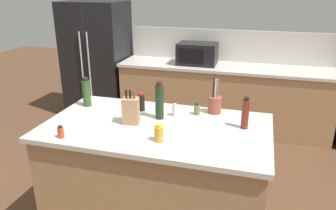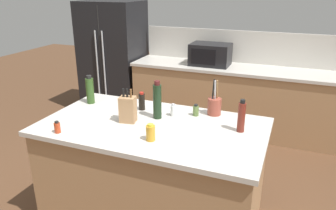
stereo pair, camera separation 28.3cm
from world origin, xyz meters
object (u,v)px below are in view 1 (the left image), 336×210
salt_shaker (175,110)px  vinegar_bottle (245,114)px  honey_jar (159,133)px  refrigerator (98,60)px  spice_jar_oregano (197,109)px  wine_bottle (159,101)px  microwave (197,54)px  soy_sauce_bottle (142,102)px  knife_block (131,110)px  utensil_crock (215,104)px  olive_oil_bottle (86,93)px  spice_jar_paprika (61,132)px

salt_shaker → vinegar_bottle: (0.61, -0.10, 0.07)m
honey_jar → salt_shaker: (-0.01, 0.51, -0.01)m
refrigerator → spice_jar_oregano: size_ratio=17.00×
wine_bottle → vinegar_bottle: size_ratio=1.26×
refrigerator → spice_jar_oregano: 2.77m
microwave → vinegar_bottle: size_ratio=2.06×
spice_jar_oregano → soy_sauce_bottle: bearing=-174.8°
microwave → knife_block: (-0.12, -2.22, -0.04)m
knife_block → honey_jar: (0.32, -0.25, -0.05)m
knife_block → utensil_crock: utensil_crock is taller
olive_oil_bottle → salt_shaker: olive_oil_bottle is taller
salt_shaker → soy_sauce_bottle: (-0.32, 0.03, 0.03)m
refrigerator → olive_oil_bottle: bearing=-64.9°
soy_sauce_bottle → knife_block: bearing=-87.1°
wine_bottle → vinegar_bottle: 0.72m
utensil_crock → soy_sauce_bottle: size_ratio=1.89×
spice_jar_oregano → spice_jar_paprika: bearing=-140.7°
vinegar_bottle → soy_sauce_bottle: 0.94m
refrigerator → olive_oil_bottle: 2.21m
olive_oil_bottle → vinegar_bottle: bearing=-4.4°
spice_jar_paprika → soy_sauce_bottle: size_ratio=0.57×
salt_shaker → vinegar_bottle: bearing=-9.6°
spice_jar_paprika → soy_sauce_bottle: (0.40, 0.69, 0.04)m
spice_jar_paprika → spice_jar_oregano: 1.16m
microwave → salt_shaker: bearing=-84.5°
knife_block → soy_sauce_bottle: knife_block is taller
honey_jar → spice_jar_paprika: 0.75m
microwave → soy_sauce_bottle: microwave is taller
microwave → soy_sauce_bottle: (-0.13, -1.93, -0.07)m
spice_jar_paprika → wine_bottle: (0.61, 0.56, 0.11)m
microwave → vinegar_bottle: microwave is taller
honey_jar → wine_bottle: bearing=106.7°
utensil_crock → spice_jar_oregano: size_ratio=3.05×
refrigerator → utensil_crock: refrigerator is taller
microwave → spice_jar_oregano: microwave is taller
olive_oil_bottle → salt_shaker: (0.86, -0.01, -0.08)m
utensil_crock → knife_block: bearing=-146.1°
salt_shaker → vinegar_bottle: 0.62m
refrigerator → soy_sauce_bottle: bearing=-53.2°
knife_block → wine_bottle: (0.20, 0.17, 0.04)m
microwave → spice_jar_paprika: size_ratio=5.68×
knife_block → vinegar_bottle: size_ratio=1.09×
spice_jar_oregano → refrigerator: bearing=135.7°
spice_jar_oregano → microwave: bearing=101.2°
utensil_crock → soy_sauce_bottle: (-0.65, -0.13, -0.00)m
knife_block → salt_shaker: (0.31, 0.26, -0.06)m
spice_jar_paprika → soy_sauce_bottle: soy_sauce_bottle is taller
wine_bottle → salt_shaker: 0.18m
spice_jar_oregano → soy_sauce_bottle: (-0.50, -0.05, 0.03)m
vinegar_bottle → wine_bottle: bearing=179.3°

